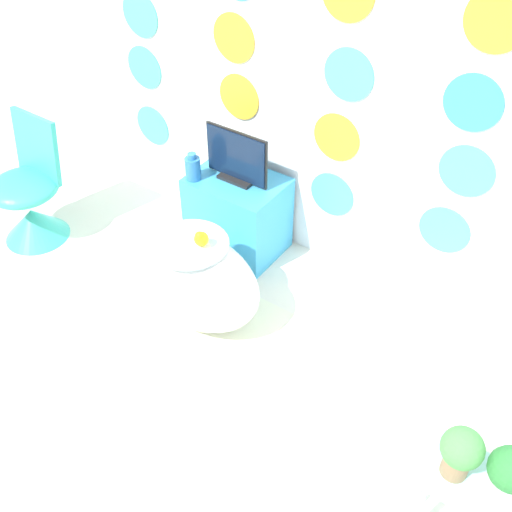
{
  "coord_description": "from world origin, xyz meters",
  "views": [
    {
      "loc": [
        1.71,
        -0.76,
        2.66
      ],
      "look_at": [
        0.51,
        0.96,
        0.82
      ],
      "focal_mm": 42.0,
      "sensor_mm": 36.0,
      "label": 1
    }
  ],
  "objects": [
    {
      "name": "potted_plant_left",
      "position": [
        1.66,
        0.63,
        0.68
      ],
      "size": [
        0.16,
        0.16,
        0.24
      ],
      "color": "#8C6B4C",
      "rests_on": "side_table"
    },
    {
      "name": "tv",
      "position": [
        -0.19,
        1.76,
        0.7
      ],
      "size": [
        0.45,
        0.12,
        0.34
      ],
      "color": "black",
      "rests_on": "tv_cabinet"
    },
    {
      "name": "chair",
      "position": [
        -1.41,
        1.05,
        0.27
      ],
      "size": [
        0.46,
        0.46,
        0.85
      ],
      "color": "#38B2A3",
      "rests_on": "ground_plane"
    },
    {
      "name": "rubber_duck",
      "position": [
        0.05,
        1.1,
        0.62
      ],
      "size": [
        0.08,
        0.09,
        0.1
      ],
      "color": "yellow",
      "rests_on": "bathtub"
    },
    {
      "name": "ground_plane",
      "position": [
        0.0,
        0.0,
        0.0
      ],
      "size": [
        12.0,
        12.0,
        0.0
      ],
      "primitive_type": "plane",
      "color": "silver"
    },
    {
      "name": "side_table",
      "position": [
        1.74,
        0.65,
        0.4
      ],
      "size": [
        0.39,
        0.28,
        0.54
      ],
      "color": "#99E0D8",
      "rests_on": "ground_plane"
    },
    {
      "name": "bathtub",
      "position": [
        -0.02,
        1.09,
        0.29
      ],
      "size": [
        0.86,
        0.53,
        0.57
      ],
      "color": "white",
      "rests_on": "ground_plane"
    },
    {
      "name": "tv_cabinet",
      "position": [
        -0.19,
        1.76,
        0.27
      ],
      "size": [
        0.59,
        0.44,
        0.54
      ],
      "color": "#389ED6",
      "rests_on": "ground_plane"
    },
    {
      "name": "vase",
      "position": [
        -0.42,
        1.61,
        0.62
      ],
      "size": [
        0.1,
        0.1,
        0.18
      ],
      "color": "#2D72B7",
      "rests_on": "tv_cabinet"
    },
    {
      "name": "wall_back_dotted",
      "position": [
        -0.0,
        2.03,
        1.3
      ],
      "size": [
        5.18,
        0.05,
        2.6
      ],
      "color": "white",
      "rests_on": "ground_plane"
    },
    {
      "name": "potted_plant_right",
      "position": [
        1.83,
        0.66,
        0.66
      ],
      "size": [
        0.17,
        0.17,
        0.23
      ],
      "color": "white",
      "rests_on": "side_table"
    },
    {
      "name": "rug",
      "position": [
        -0.06,
        0.96,
        0.0
      ],
      "size": [
        1.06,
        0.93,
        0.01
      ],
      "color": "silver",
      "rests_on": "ground_plane"
    }
  ]
}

